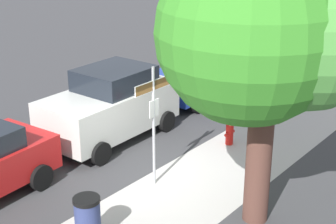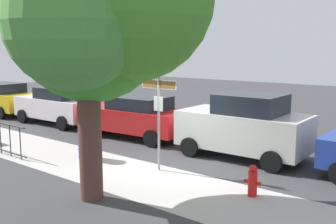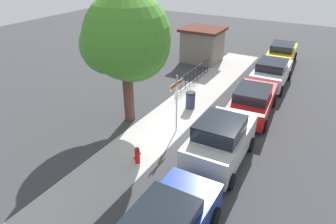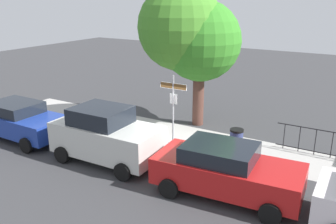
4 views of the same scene
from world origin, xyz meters
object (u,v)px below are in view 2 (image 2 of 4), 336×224
Objects in this scene: car_red at (136,116)px; car_white at (59,105)px; shade_tree at (105,11)px; car_silver at (244,126)px; trash_bin at (86,143)px; street_sign at (159,104)px; fire_hydrant at (253,181)px; car_yellow at (0,98)px.

car_red is 4.80m from car_white.
car_red is (3.95, -5.17, -3.47)m from shade_tree.
car_silver is 4.26× the size of trash_bin.
street_sign is 3.46m from fire_hydrant.
street_sign is 8.77m from car_white.
car_yellow is at bearing -8.99° from fire_hydrant.
shade_tree is 5.28m from trash_bin.
car_red is 1.03× the size of car_yellow.
shade_tree is 1.45× the size of car_yellow.
car_silver is at bearing 179.39° from car_white.
car_silver is 5.12m from trash_bin.
car_red is at bearing -24.19° from fire_hydrant.
car_white is at bearing -30.06° from shade_tree.
fire_hydrant is at bearing 176.31° from street_sign.
car_white is at bearing -14.07° from fire_hydrant.
car_white is at bearing -17.73° from street_sign.
shade_tree is 10.68m from car_white.
shade_tree is 8.48× the size of fire_hydrant.
trash_bin is at bearing 149.76° from car_white.
trash_bin is at bearing 38.39° from car_silver.
trash_bin is (3.92, 3.25, -0.54)m from car_silver.
car_white reaches higher than trash_bin.
shade_tree is 6.18m from car_silver.
trash_bin is (2.62, 0.50, -1.46)m from street_sign.
fire_hydrant is (-2.62, -2.22, -3.94)m from shade_tree.
street_sign reaches higher than car_white.
shade_tree is 14.78m from car_yellow.
car_red is (4.79, -0.00, -0.18)m from car_silver.
car_white is at bearing -29.05° from trash_bin.
shade_tree is at bearing 79.56° from car_silver.
street_sign is at bearing -79.19° from shade_tree.
shade_tree is at bearing 40.27° from fire_hydrant.
car_silver is at bearing 178.00° from car_yellow.
shade_tree is at bearing 122.98° from car_red.
car_white is 11.74m from fire_hydrant.
car_yellow is at bearing -19.41° from shade_tree.
car_silver is at bearing -99.22° from shade_tree.
car_silver is at bearing 175.51° from car_red.
street_sign is 0.63× the size of car_red.
car_white is (4.80, 0.10, 0.03)m from car_red.
car_silver is 3.50m from fire_hydrant.
fire_hydrant is 5.71m from trash_bin.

